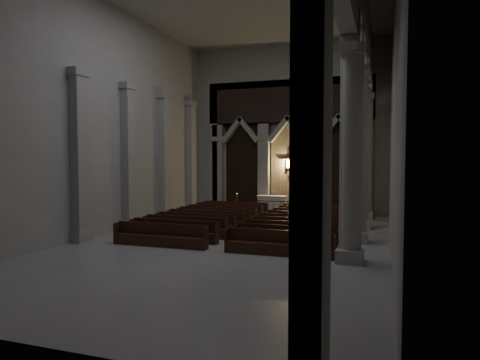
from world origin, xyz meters
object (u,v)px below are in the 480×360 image
at_px(candle_stand_left, 237,208).
at_px(worshipper, 287,212).
at_px(candle_stand_right, 321,211).
at_px(pews, 252,225).
at_px(altar, 272,203).
at_px(altar_rail, 281,206).

xyz_separation_m(candle_stand_left, worshipper, (4.13, -2.42, 0.15)).
xyz_separation_m(candle_stand_right, pews, (-2.78, -6.35, -0.10)).
height_order(candle_stand_left, candle_stand_right, candle_stand_right).
bearing_deg(altar, pews, -83.38).
relative_size(altar, candle_stand_left, 1.48).
bearing_deg(candle_stand_left, worshipper, -30.34).
distance_m(altar, candle_stand_right, 4.01).
relative_size(altar, pews, 0.20).
xyz_separation_m(pews, worshipper, (0.94, 4.33, 0.21)).
height_order(altar_rail, candle_stand_left, candle_stand_left).
bearing_deg(altar_rail, candle_stand_left, 178.11).
relative_size(candle_stand_left, candle_stand_right, 0.91).
bearing_deg(candle_stand_right, altar, 157.56).
relative_size(altar_rail, worshipper, 4.78).
bearing_deg(worshipper, altar_rail, 134.32).
relative_size(candle_stand_left, pews, 0.14).
xyz_separation_m(altar, pews, (0.91, -7.88, -0.36)).
distance_m(candle_stand_left, candle_stand_right, 5.98).
bearing_deg(worshipper, candle_stand_left, 171.77).
bearing_deg(pews, altar_rail, 90.00).
bearing_deg(pews, candle_stand_right, 66.36).
xyz_separation_m(altar, candle_stand_right, (3.70, -1.53, -0.26)).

